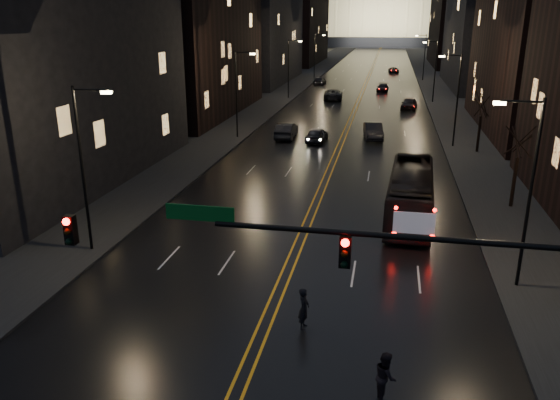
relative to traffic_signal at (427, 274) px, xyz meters
The scene contains 34 objects.
ground 7.81m from the traffic_signal, behind, with size 900.00×900.00×0.00m, color black.
road 130.24m from the traffic_signal, 92.60° to the left, with size 20.00×320.00×0.02m, color black.
sidewalk_left 131.62m from the traffic_signal, 98.71° to the left, with size 8.00×320.00×0.16m, color black.
sidewalk_right 130.35m from the traffic_signal, 86.44° to the left, with size 8.00×320.00×0.16m, color black.
center_line 130.24m from the traffic_signal, 92.60° to the left, with size 0.62×320.00×0.01m, color orange.
building_left_near 35.26m from the traffic_signal, 140.72° to the left, with size 12.00×28.00×22.00m, color black.
building_left_mid 60.99m from the traffic_signal, 116.48° to the left, with size 12.00×30.00×28.00m, color black.
building_left_far 95.98m from the traffic_signal, 106.30° to the left, with size 12.00×34.00×20.00m, color black.
building_left_dist 142.73m from the traffic_signal, 100.88° to the left, with size 12.00×40.00×24.00m, color black.
building_right_mid 93.57m from the traffic_signal, 80.68° to the left, with size 12.00×34.00×26.00m, color black.
building_right_dist 140.94m from the traffic_signal, 83.85° to the left, with size 12.00×40.00×22.00m, color black.
capitol 250.36m from the traffic_signal, 91.35° to the left, with size 90.00×50.00×58.50m.
traffic_signal is the anchor object (origin of this frame).
streetlamp_right_near 11.14m from the traffic_signal, 63.88° to the left, with size 2.13×0.25×9.00m.
streetlamp_left_near 19.48m from the traffic_signal, 149.10° to the left, with size 2.13×0.25×9.00m.
streetlamp_right_mid 40.30m from the traffic_signal, 83.01° to the left, with size 2.13×0.25×9.00m.
streetlamp_left_mid 43.36m from the traffic_signal, 112.68° to the left, with size 2.13×0.25×9.00m.
streetlamp_right_far 70.18m from the traffic_signal, 85.99° to the left, with size 2.13×0.25×9.00m.
streetlamp_left_far 71.97m from the traffic_signal, 103.43° to the left, with size 2.13×0.25×9.00m.
streetlamp_right_dist 100.12m from the traffic_signal, 87.19° to the left, with size 2.13×0.25×9.00m.
streetlamp_left_dist 101.39m from the traffic_signal, 99.49° to the left, with size 2.13×0.25×9.00m.
tree_right_mid 23.13m from the traffic_signal, 72.13° to the left, with size 2.40×2.40×6.65m.
tree_right_far 38.67m from the traffic_signal, 79.43° to the left, with size 2.40×2.40×6.65m.
bus 19.35m from the traffic_signal, 89.00° to the left, with size 2.63×11.25×3.14m, color black.
oncoming_car_a 40.93m from the traffic_signal, 101.92° to the left, with size 1.80×4.48×1.52m, color black.
oncoming_car_b 42.90m from the traffic_signal, 106.07° to the left, with size 1.78×5.11×1.69m, color black.
oncoming_car_c 71.25m from the traffic_signal, 97.99° to the left, with size 2.74×5.93×1.65m, color black.
oncoming_car_d 90.61m from the traffic_signal, 99.16° to the left, with size 1.99×4.89×1.42m, color black.
receding_car_a 42.76m from the traffic_signal, 93.73° to the left, with size 1.77×5.08×1.68m, color black.
receding_car_b 63.08m from the traffic_signal, 88.70° to the left, with size 1.95×4.85×1.65m, color black.
receding_car_c 81.81m from the traffic_signal, 91.76° to the left, with size 1.84×4.53×1.32m, color black.
receding_car_d 115.83m from the traffic_signal, 90.31° to the left, with size 2.07×4.49×1.25m, color black.
pedestrian_a 7.54m from the traffic_signal, 133.27° to the left, with size 0.66×0.43×1.80m, color black.
pedestrian_b 4.37m from the traffic_signal, 143.55° to the left, with size 0.87×0.48×1.80m, color black.
Camera 1 is at (4.48, -15.00, 12.23)m, focal length 35.00 mm.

